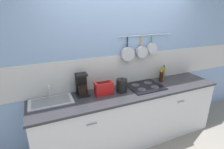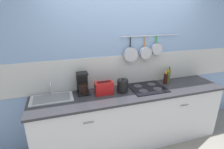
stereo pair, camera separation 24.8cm
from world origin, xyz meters
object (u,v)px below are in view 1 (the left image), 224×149
toaster (104,88)px  bottle_olive_oil (163,73)px  kettle (122,85)px  bottle_vinegar (163,74)px  bottle_hot_sauce (161,76)px  coffee_maker (82,86)px

toaster → bottle_olive_oil: 1.26m
kettle → bottle_vinegar: bottle_vinegar is taller
toaster → kettle: (0.29, -0.01, 0.00)m
toaster → kettle: size_ratio=1.29×
kettle → bottle_hot_sauce: size_ratio=1.02×
toaster → coffee_maker: bearing=157.3°
bottle_hot_sauce → bottle_vinegar: bottle_vinegar is taller
coffee_maker → kettle: 0.60m
kettle → bottle_olive_oil: size_ratio=0.89×
coffee_maker → toaster: coffee_maker is taller
coffee_maker → bottle_hot_sauce: size_ratio=1.51×
kettle → bottle_olive_oil: 0.98m
bottle_vinegar → coffee_maker: bearing=179.9°
coffee_maker → toaster: size_ratio=1.15×
bottle_vinegar → bottle_olive_oil: size_ratio=0.98×
kettle → bottle_vinegar: size_ratio=0.91×
bottle_vinegar → bottle_olive_oil: bottle_olive_oil is taller
bottle_hot_sauce → bottle_olive_oil: 0.18m
kettle → bottle_vinegar: (0.89, 0.14, 0.01)m
coffee_maker → toaster: 0.32m
bottle_hot_sauce → bottle_vinegar: 0.09m
bottle_hot_sauce → bottle_olive_oil: bearing=39.1°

